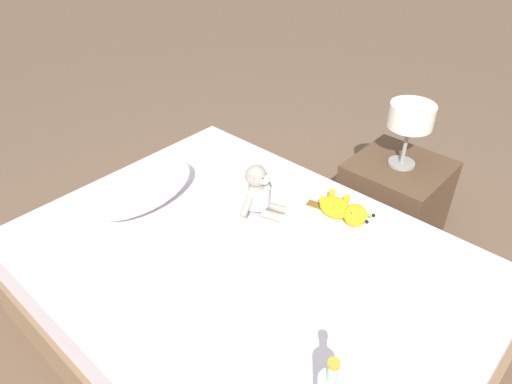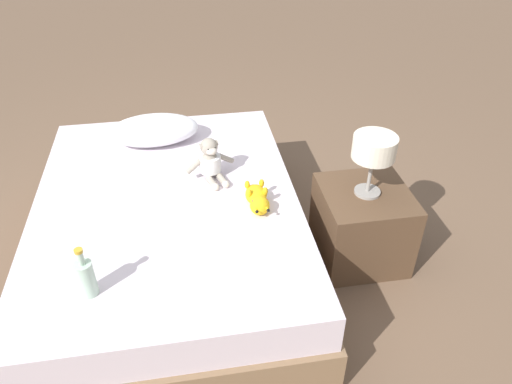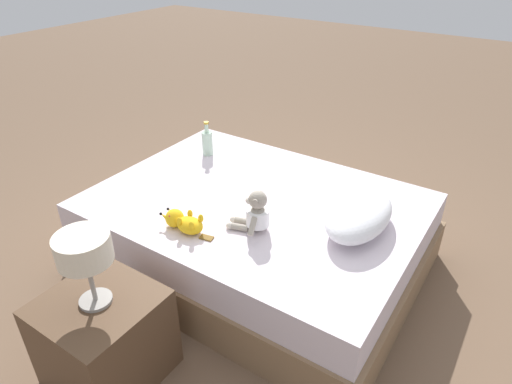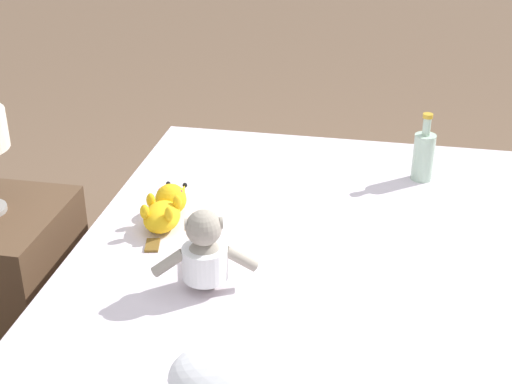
{
  "view_description": "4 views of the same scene",
  "coord_description": "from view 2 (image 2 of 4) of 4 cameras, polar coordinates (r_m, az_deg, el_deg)",
  "views": [
    {
      "loc": [
        -1.0,
        -0.96,
        1.77
      ],
      "look_at": [
        0.25,
        0.18,
        0.56
      ],
      "focal_mm": 32.79,
      "sensor_mm": 36.0,
      "label": 1
    },
    {
      "loc": [
        0.13,
        -2.1,
        1.98
      ],
      "look_at": [
        0.46,
        -0.11,
        0.52
      ],
      "focal_mm": 33.97,
      "sensor_mm": 36.0,
      "label": 2
    },
    {
      "loc": [
        1.87,
        1.24,
        1.84
      ],
      "look_at": [
        0.0,
        0.0,
        0.51
      ],
      "focal_mm": 31.43,
      "sensor_mm": 36.0,
      "label": 3
    },
    {
      "loc": [
        -0.2,
        1.77,
        1.59
      ],
      "look_at": [
        0.19,
        -0.21,
        0.57
      ],
      "focal_mm": 51.57,
      "sensor_mm": 36.0,
      "label": 4
    }
  ],
  "objects": [
    {
      "name": "ground_plane",
      "position": [
        2.89,
        -9.54,
        -8.09
      ],
      "size": [
        16.0,
        16.0,
        0.0
      ],
      "primitive_type": "plane",
      "color": "brown"
    },
    {
      "name": "bed",
      "position": [
        2.74,
        -10.01,
        -4.65
      ],
      "size": [
        1.41,
        1.91,
        0.46
      ],
      "color": "#846647",
      "rests_on": "ground_plane"
    },
    {
      "name": "pillow",
      "position": [
        3.07,
        -11.94,
        7.16
      ],
      "size": [
        0.56,
        0.32,
        0.17
      ],
      "color": "white",
      "rests_on": "bed"
    },
    {
      "name": "plush_monkey",
      "position": [
        2.68,
        -5.37,
        3.58
      ],
      "size": [
        0.28,
        0.24,
        0.24
      ],
      "color": "#9E9384",
      "rests_on": "bed"
    },
    {
      "name": "plush_yellow_creature",
      "position": [
        2.47,
        0.19,
        -0.81
      ],
      "size": [
        0.11,
        0.33,
        0.1
      ],
      "color": "yellow",
      "rests_on": "bed"
    },
    {
      "name": "glass_bottle",
      "position": [
        2.11,
        -19.39,
        -9.45
      ],
      "size": [
        0.07,
        0.07,
        0.24
      ],
      "color": "#B2D1B7",
      "rests_on": "bed"
    },
    {
      "name": "nightstand",
      "position": [
        2.81,
        12.33,
        -3.83
      ],
      "size": [
        0.48,
        0.48,
        0.45
      ],
      "color": "brown",
      "rests_on": "ground_plane"
    },
    {
      "name": "bedside_lamp",
      "position": [
        2.53,
        13.74,
        4.86
      ],
      "size": [
        0.22,
        0.22,
        0.34
      ],
      "color": "gray",
      "rests_on": "nightstand"
    }
  ]
}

